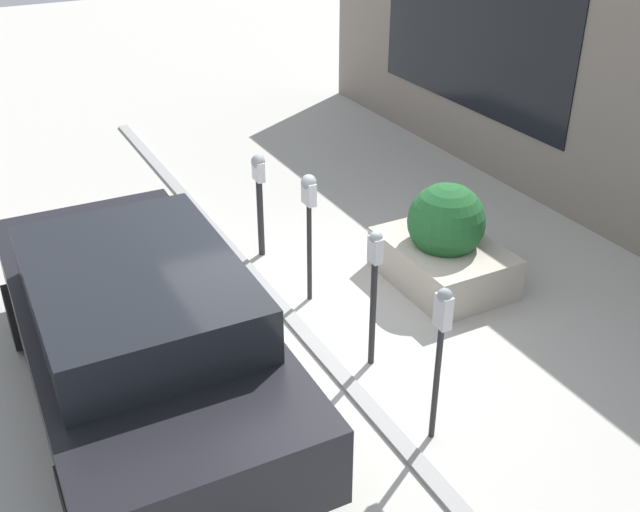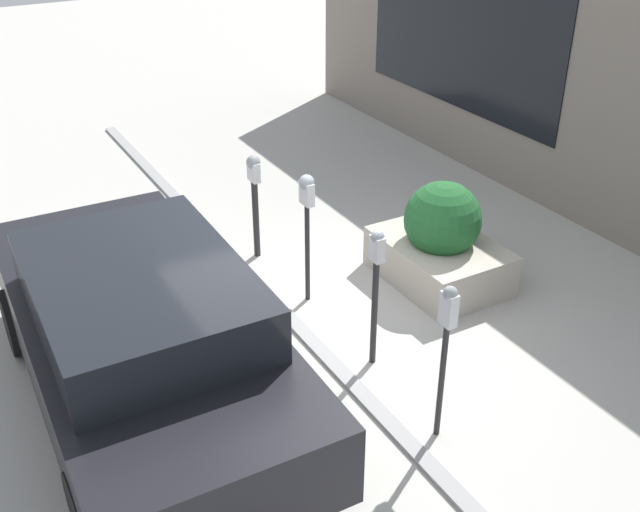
{
  "view_description": "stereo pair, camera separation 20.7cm",
  "coord_description": "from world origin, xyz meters",
  "views": [
    {
      "loc": [
        -5.76,
        2.97,
        4.61
      ],
      "look_at": [
        0.0,
        -0.08,
        0.95
      ],
      "focal_mm": 42.0,
      "sensor_mm": 36.0,
      "label": 1
    },
    {
      "loc": [
        -5.66,
        3.15,
        4.61
      ],
      "look_at": [
        0.0,
        -0.08,
        0.95
      ],
      "focal_mm": 42.0,
      "sensor_mm": 36.0,
      "label": 2
    }
  ],
  "objects": [
    {
      "name": "parked_car_front",
      "position": [
        -0.18,
        1.85,
        0.81
      ],
      "size": [
        4.58,
        1.97,
        1.52
      ],
      "rotation": [
        0.0,
        0.0,
        -0.02
      ],
      "color": "black",
      "rests_on": "ground_plane"
    },
    {
      "name": "parking_meter_fourth",
      "position": [
        1.88,
        -0.24,
        0.92
      ],
      "size": [
        0.2,
        0.17,
        1.34
      ],
      "color": "#232326",
      "rests_on": "ground_plane"
    },
    {
      "name": "parking_meter_second",
      "position": [
        -0.68,
        -0.3,
        1.0
      ],
      "size": [
        0.15,
        0.13,
        1.48
      ],
      "color": "#232326",
      "rests_on": "ground_plane"
    },
    {
      "name": "planter_box",
      "position": [
        0.28,
        -1.85,
        0.49
      ],
      "size": [
        1.54,
        1.12,
        1.24
      ],
      "color": "#B2A899",
      "rests_on": "ground_plane"
    },
    {
      "name": "parking_meter_nearest",
      "position": [
        -1.83,
        -0.22,
        1.09
      ],
      "size": [
        0.15,
        0.13,
        1.52
      ],
      "color": "#232326",
      "rests_on": "ground_plane"
    },
    {
      "name": "curb_strip",
      "position": [
        0.0,
        0.08,
        0.02
      ],
      "size": [
        14.75,
        0.16,
        0.04
      ],
      "color": "gray",
      "rests_on": "ground_plane"
    },
    {
      "name": "ground_plane",
      "position": [
        0.0,
        0.0,
        0.0
      ],
      "size": [
        40.0,
        40.0,
        0.0
      ],
      "primitive_type": "plane",
      "color": "#ADAAA3"
    },
    {
      "name": "parking_meter_middle",
      "position": [
        0.67,
        -0.29,
        1.17
      ],
      "size": [
        0.2,
        0.17,
        1.53
      ],
      "color": "#232326",
      "rests_on": "ground_plane"
    }
  ]
}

